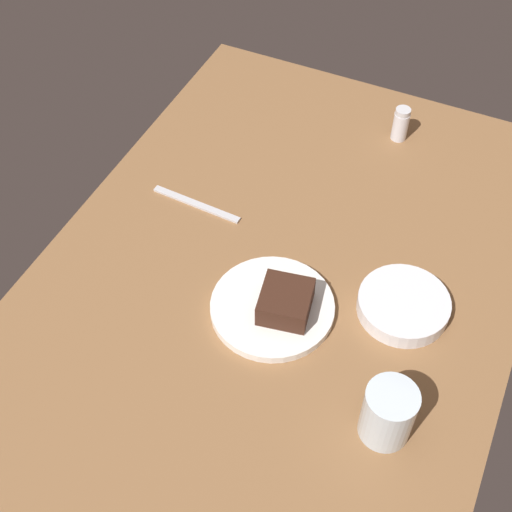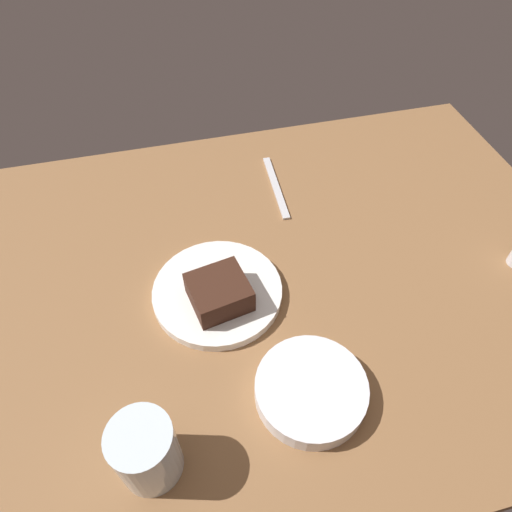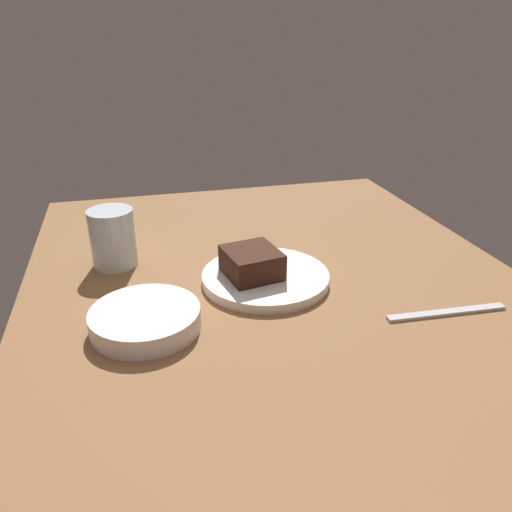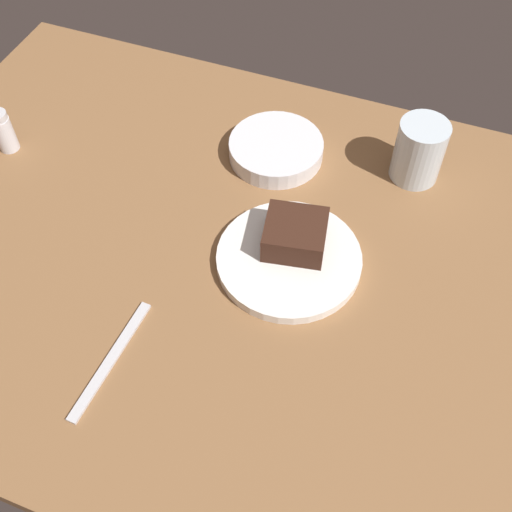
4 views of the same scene
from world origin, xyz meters
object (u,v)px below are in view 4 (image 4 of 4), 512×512
(side_bowl, at_px, (276,149))
(butter_knife, at_px, (111,360))
(dessert_plate, at_px, (289,259))
(chocolate_cake_slice, at_px, (295,234))
(water_glass, at_px, (419,151))
(salt_shaker, at_px, (3,131))

(side_bowl, bearing_deg, butter_knife, 80.56)
(dessert_plate, distance_m, chocolate_cake_slice, 0.04)
(water_glass, xyz_separation_m, butter_knife, (0.30, 0.48, -0.05))
(water_glass, distance_m, butter_knife, 0.57)
(butter_knife, bearing_deg, side_bowl, 173.50)
(dessert_plate, distance_m, side_bowl, 0.22)
(dessert_plate, xyz_separation_m, water_glass, (-0.13, -0.24, 0.04))
(salt_shaker, relative_size, water_glass, 0.72)
(chocolate_cake_slice, relative_size, butter_knife, 0.47)
(salt_shaker, relative_size, side_bowl, 0.48)
(dessert_plate, xyz_separation_m, salt_shaker, (0.53, -0.06, 0.03))
(chocolate_cake_slice, height_order, butter_knife, chocolate_cake_slice)
(butter_knife, bearing_deg, chocolate_cake_slice, 150.27)
(salt_shaker, bearing_deg, water_glass, -164.33)
(chocolate_cake_slice, distance_m, side_bowl, 0.20)
(salt_shaker, relative_size, butter_knife, 0.40)
(dessert_plate, bearing_deg, salt_shaker, -6.52)
(dessert_plate, height_order, butter_knife, dessert_plate)
(water_glass, height_order, side_bowl, water_glass)
(chocolate_cake_slice, height_order, side_bowl, chocolate_cake_slice)
(butter_knife, bearing_deg, dessert_plate, 147.75)
(salt_shaker, distance_m, side_bowl, 0.46)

